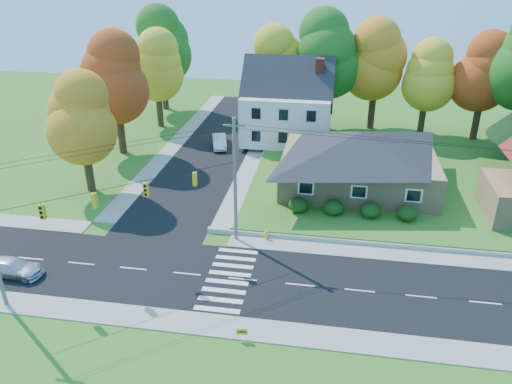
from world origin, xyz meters
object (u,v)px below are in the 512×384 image
ranch_house (359,159)px  fire_hydrant (266,235)px  white_car (219,141)px  silver_sedan (13,267)px

ranch_house → fire_hydrant: size_ratio=18.47×
ranch_house → white_car: bearing=148.9°
silver_sedan → white_car: 28.75m
white_car → fire_hydrant: bearing=-83.2°
fire_hydrant → ranch_house: bearing=55.5°
ranch_house → silver_sedan: (-23.95, -18.10, -2.63)m
ranch_house → silver_sedan: 30.14m
white_car → fire_hydrant: size_ratio=5.47×
ranch_house → white_car: size_ratio=3.38×
silver_sedan → ranch_house: bearing=-51.3°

